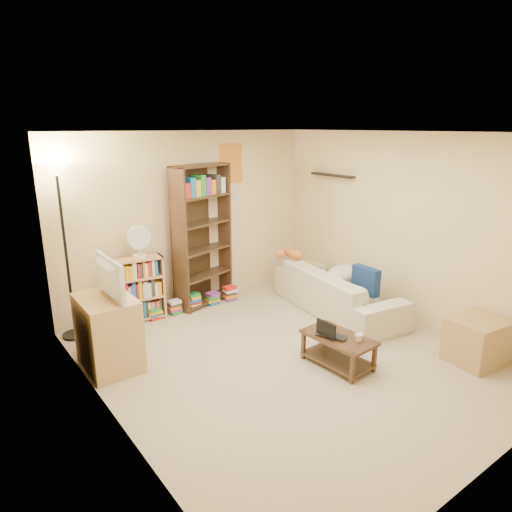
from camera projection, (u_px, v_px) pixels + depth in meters
The scene contains 19 objects.
room at pixel (292, 219), 4.79m from camera, with size 4.50×4.54×2.52m.
sofa at pixel (337, 291), 6.46m from camera, with size 1.13×2.21×0.62m, color beige.
navy_pillow at pixel (366, 281), 6.04m from camera, with size 0.41×0.12×0.36m, color navy.
cream_blanket at pixel (344, 274), 6.51m from camera, with size 0.57×0.41×0.24m, color beige.
tabby_cat at pixel (291, 253), 6.91m from camera, with size 0.49×0.23×0.17m.
coffee_table at pixel (338, 347), 5.02m from camera, with size 0.48×0.81×0.35m.
laptop at pixel (333, 334), 5.00m from camera, with size 0.34×0.40×0.03m, color black.
laptop_screen at pixel (326, 329), 4.91m from camera, with size 0.01×0.26×0.18m, color white.
mug at pixel (359, 338), 4.86m from camera, with size 0.11×0.11×0.08m, color white.
tv_remote at pixel (326, 325), 5.23m from camera, with size 0.04×0.14×0.02m, color black.
tv_stand at pixel (108, 333), 4.95m from camera, with size 0.54×0.75×0.80m, color tan.
television at pixel (103, 279), 4.78m from camera, with size 0.11×0.76×0.43m, color black.
tall_bookshelf at pixel (202, 233), 6.56m from camera, with size 0.97×0.54×2.05m.
short_bookshelf at pixel (138, 289), 6.15m from camera, with size 0.72×0.37×0.88m.
desk_fan at pixel (139, 241), 5.96m from camera, with size 0.31×0.18×0.44m.
floor_lamp at pixel (60, 201), 5.30m from camera, with size 0.37×0.37×2.16m.
side_table at pixel (301, 280), 7.08m from camera, with size 0.44×0.44×0.51m, color tan.
end_cabinet at pixel (478, 340), 5.10m from camera, with size 0.61×0.51×0.51m, color tan.
book_stacks at pixel (196, 302), 6.62m from camera, with size 1.41×0.19×0.24m.
Camera 1 is at (-3.12, -3.54, 2.57)m, focal length 32.00 mm.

